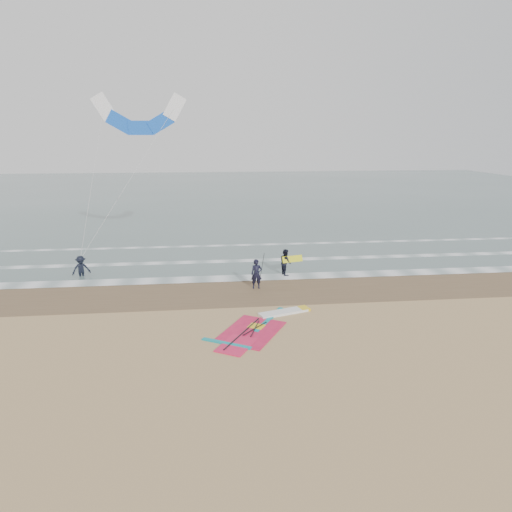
{
  "coord_description": "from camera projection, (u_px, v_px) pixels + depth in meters",
  "views": [
    {
      "loc": [
        -2.74,
        -17.41,
        8.2
      ],
      "look_at": [
        -0.28,
        5.0,
        2.2
      ],
      "focal_mm": 32.0,
      "sensor_mm": 36.0,
      "label": 1
    }
  ],
  "objects": [
    {
      "name": "person_walking",
      "position": [
        285.0,
        262.0,
        27.4
      ],
      "size": [
        0.75,
        0.88,
        1.59
      ],
      "primitive_type": "imported",
      "rotation": [
        0.0,
        0.0,
        1.78
      ],
      "color": "black",
      "rests_on": "ground"
    },
    {
      "name": "held_pole",
      "position": [
        262.0,
        267.0,
        24.9
      ],
      "size": [
        0.17,
        0.86,
        1.82
      ],
      "color": "black",
      "rests_on": "ground"
    },
    {
      "name": "foam_waterline",
      "position": [
        251.0,
        267.0,
        29.14
      ],
      "size": [
        120.0,
        9.15,
        0.02
      ],
      "color": "white",
      "rests_on": "ground"
    },
    {
      "name": "carried_kiteboard",
      "position": [
        292.0,
        259.0,
        27.29
      ],
      "size": [
        1.3,
        0.51,
        0.39
      ],
      "color": "yellow",
      "rests_on": "ground"
    },
    {
      "name": "person_wading",
      "position": [
        81.0,
        264.0,
        27.05
      ],
      "size": [
        1.2,
        0.96,
        1.62
      ],
      "primitive_type": "imported",
      "rotation": [
        0.0,
        0.0,
        0.39
      ],
      "color": "black",
      "rests_on": "ground"
    },
    {
      "name": "person_standing",
      "position": [
        256.0,
        274.0,
        24.96
      ],
      "size": [
        0.6,
        0.4,
        1.64
      ],
      "primitive_type": "imported",
      "rotation": [
        0.0,
        0.0,
        -0.01
      ],
      "color": "black",
      "rests_on": "ground"
    },
    {
      "name": "windsurf_rig",
      "position": [
        261.0,
        326.0,
        20.11
      ],
      "size": [
        5.2,
        4.92,
        0.13
      ],
      "color": "white",
      "rests_on": "ground"
    },
    {
      "name": "surf_kite",
      "position": [
        140.0,
        118.0,
        29.38
      ],
      "size": [
        6.47,
        4.42,
        9.8
      ],
      "color": "white",
      "rests_on": "ground"
    },
    {
      "name": "ground",
      "position": [
        276.0,
        337.0,
        19.12
      ],
      "size": [
        120.0,
        120.0,
        0.0
      ],
      "primitive_type": "plane",
      "color": "tan",
      "rests_on": "ground"
    },
    {
      "name": "sea_water",
      "position": [
        225.0,
        194.0,
        65.22
      ],
      "size": [
        120.0,
        80.0,
        0.02
      ],
      "primitive_type": "cube",
      "color": "#47605E",
      "rests_on": "ground"
    },
    {
      "name": "wet_sand_band",
      "position": [
        259.0,
        290.0,
        24.88
      ],
      "size": [
        120.0,
        5.0,
        0.01
      ],
      "primitive_type": "cube",
      "color": "brown",
      "rests_on": "ground"
    }
  ]
}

